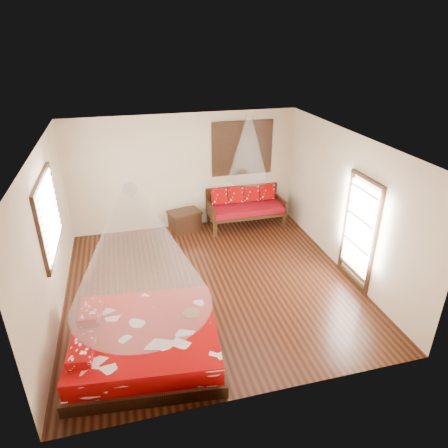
% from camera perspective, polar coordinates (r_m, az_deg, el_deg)
% --- Properties ---
extents(room, '(5.54, 5.54, 2.84)m').
position_cam_1_polar(room, '(7.22, -1.99, 0.70)').
color(room, black).
rests_on(room, ground).
extents(bed, '(2.40, 2.21, 0.65)m').
position_cam_1_polar(bed, '(6.38, -11.20, -16.13)').
color(bed, black).
rests_on(bed, floor).
extents(daybed, '(1.88, 0.84, 0.97)m').
position_cam_1_polar(daybed, '(10.03, 3.03, 2.66)').
color(daybed, black).
rests_on(daybed, floor).
extents(storage_chest, '(0.85, 0.71, 0.51)m').
position_cam_1_polar(storage_chest, '(9.88, -5.62, 0.49)').
color(storage_chest, black).
rests_on(storage_chest, floor).
extents(shutter_panel, '(1.52, 0.06, 1.32)m').
position_cam_1_polar(shutter_panel, '(9.87, 2.63, 10.77)').
color(shutter_panel, black).
rests_on(shutter_panel, wall_back).
extents(window_left, '(0.10, 1.74, 1.34)m').
position_cam_1_polar(window_left, '(7.26, -23.74, 1.13)').
color(window_left, black).
rests_on(window_left, wall_left).
extents(glazed_door, '(0.08, 1.02, 2.16)m').
position_cam_1_polar(glazed_door, '(7.88, 18.73, -1.18)').
color(glazed_door, black).
rests_on(glazed_door, floor).
extents(wine_tray, '(0.26, 0.26, 0.21)m').
position_cam_1_polar(wine_tray, '(6.35, -4.72, -12.29)').
color(wine_tray, brown).
rests_on(wine_tray, bed).
extents(mosquito_net_main, '(2.02, 2.02, 1.80)m').
position_cam_1_polar(mosquito_net_main, '(5.46, -12.41, -3.52)').
color(mosquito_net_main, white).
rests_on(mosquito_net_main, ceiling).
extents(mosquito_net_daybed, '(0.96, 0.96, 1.50)m').
position_cam_1_polar(mosquito_net_daybed, '(9.42, 3.49, 10.63)').
color(mosquito_net_daybed, white).
rests_on(mosquito_net_daybed, ceiling).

